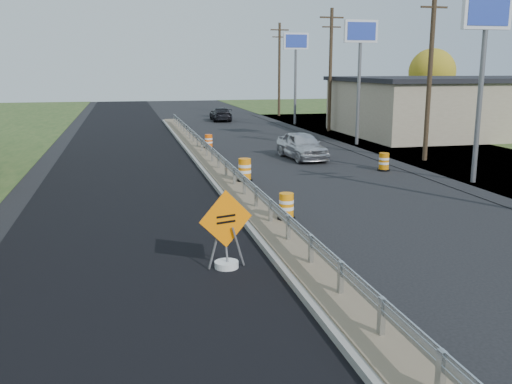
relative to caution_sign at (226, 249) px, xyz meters
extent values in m
plane|color=black|center=(2.00, 5.32, -0.51)|extent=(140.00, 140.00, 0.00)
cube|color=black|center=(-2.40, 15.32, -0.51)|extent=(7.20, 120.00, 0.01)
cube|color=gray|center=(2.00, 13.32, -0.42)|extent=(1.60, 55.00, 0.18)
cube|color=brown|center=(2.00, 13.32, -0.31)|extent=(1.25, 55.00, 0.05)
cube|color=silver|center=(2.00, -6.68, 0.07)|extent=(0.10, 0.15, 0.70)
cube|color=silver|center=(2.00, -4.68, 0.07)|extent=(0.10, 0.15, 0.70)
cube|color=silver|center=(2.00, -2.68, 0.07)|extent=(0.10, 0.15, 0.70)
cube|color=silver|center=(2.00, -0.68, 0.07)|extent=(0.10, 0.15, 0.70)
cube|color=silver|center=(2.00, 1.32, 0.07)|extent=(0.10, 0.15, 0.70)
cube|color=silver|center=(2.00, 3.32, 0.07)|extent=(0.10, 0.15, 0.70)
cube|color=silver|center=(2.00, 5.32, 0.07)|extent=(0.10, 0.15, 0.70)
cube|color=silver|center=(2.00, 7.32, 0.07)|extent=(0.10, 0.15, 0.70)
cube|color=silver|center=(2.00, 9.32, 0.07)|extent=(0.10, 0.15, 0.70)
cube|color=silver|center=(2.00, 11.32, 0.07)|extent=(0.10, 0.15, 0.70)
cube|color=silver|center=(2.00, 13.32, 0.07)|extent=(0.10, 0.15, 0.70)
cube|color=silver|center=(2.00, 15.32, 0.07)|extent=(0.10, 0.15, 0.70)
cube|color=silver|center=(2.00, 17.32, 0.07)|extent=(0.10, 0.15, 0.70)
cube|color=silver|center=(2.00, 19.32, 0.07)|extent=(0.10, 0.15, 0.70)
cube|color=silver|center=(2.00, 21.32, 0.07)|extent=(0.10, 0.15, 0.70)
cube|color=silver|center=(2.00, 23.32, 0.07)|extent=(0.10, 0.15, 0.70)
cube|color=silver|center=(2.00, 25.32, 0.07)|extent=(0.10, 0.15, 0.70)
cube|color=silver|center=(2.00, 27.32, 0.07)|extent=(0.10, 0.15, 0.70)
cube|color=silver|center=(2.00, 29.32, 0.07)|extent=(0.10, 0.15, 0.70)
cube|color=silver|center=(2.00, 31.32, 0.07)|extent=(0.10, 0.15, 0.70)
cube|color=silver|center=(2.00, 33.32, 0.07)|extent=(0.10, 0.15, 0.70)
cube|color=silver|center=(2.00, 35.32, 0.07)|extent=(0.10, 0.15, 0.70)
cube|color=silver|center=(2.00, 37.32, 0.07)|extent=(0.10, 0.15, 0.70)
cube|color=silver|center=(2.00, 14.32, 0.27)|extent=(0.04, 46.00, 0.34)
cube|color=silver|center=(2.00, 14.32, 0.19)|extent=(0.06, 46.00, 0.03)
cube|color=silver|center=(2.00, 14.32, 0.35)|extent=(0.06, 46.00, 0.03)
cube|color=tan|center=(23.00, 25.32, 1.49)|extent=(18.00, 12.00, 4.00)
cube|color=black|center=(23.00, 25.32, 3.61)|extent=(18.50, 12.50, 0.30)
cube|color=black|center=(14.05, 25.32, 1.09)|extent=(0.08, 7.20, 2.20)
cylinder|color=slate|center=(12.50, 8.32, 2.89)|extent=(0.22, 0.22, 6.80)
cube|color=white|center=(12.50, 8.32, 6.69)|extent=(2.20, 0.25, 1.40)
cube|color=#263FB2|center=(12.50, 8.32, 6.69)|extent=(1.90, 0.30, 1.10)
cylinder|color=slate|center=(12.50, 21.32, 2.89)|extent=(0.22, 0.22, 6.80)
cube|color=white|center=(12.50, 21.32, 6.69)|extent=(2.20, 0.25, 1.40)
cube|color=#263FB2|center=(12.50, 21.32, 6.69)|extent=(1.90, 0.30, 1.10)
cylinder|color=slate|center=(12.50, 35.32, 2.89)|extent=(0.22, 0.22, 6.80)
cube|color=white|center=(12.50, 35.32, 6.69)|extent=(2.20, 0.25, 1.40)
cube|color=#263FB2|center=(12.50, 35.32, 6.69)|extent=(1.90, 0.30, 1.10)
cylinder|color=#473523|center=(13.50, 14.32, 4.19)|extent=(0.26, 0.26, 9.40)
cube|color=#473523|center=(13.50, 14.32, 7.49)|extent=(1.50, 0.10, 0.10)
cylinder|color=#473523|center=(13.50, 29.32, 4.19)|extent=(0.26, 0.26, 9.40)
cube|color=#473523|center=(13.50, 29.32, 8.19)|extent=(1.90, 0.12, 0.12)
cube|color=#473523|center=(13.50, 29.32, 7.49)|extent=(1.50, 0.10, 0.10)
cylinder|color=#473523|center=(13.50, 44.32, 4.19)|extent=(0.26, 0.26, 9.40)
cube|color=#473523|center=(13.50, 44.32, 8.19)|extent=(1.90, 0.12, 0.12)
cube|color=#473523|center=(13.50, 44.32, 7.49)|extent=(1.50, 0.10, 0.10)
cylinder|color=#473523|center=(28.00, 39.32, 1.03)|extent=(0.36, 0.36, 3.08)
sphere|color=gold|center=(28.00, 39.32, 4.04)|extent=(4.62, 4.62, 4.62)
cylinder|color=white|center=(0.00, 0.00, -0.43)|extent=(0.61, 0.61, 0.17)
cube|color=slate|center=(-0.30, 0.00, 0.03)|extent=(0.36, 0.15, 1.05)
cube|color=slate|center=(0.30, 0.00, 0.03)|extent=(0.36, 0.15, 1.05)
cube|color=slate|center=(0.00, 0.05, 0.03)|extent=(0.12, 0.27, 1.07)
cube|color=orange|center=(0.00, 0.00, 0.77)|extent=(1.41, 0.47, 1.46)
cube|color=black|center=(0.00, -0.02, 0.85)|extent=(0.50, 0.16, 0.05)
cube|color=black|center=(0.00, -0.02, 0.70)|extent=(0.50, 0.16, 0.05)
cylinder|color=black|center=(2.55, 3.44, -0.24)|extent=(0.57, 0.57, 0.08)
cylinder|color=orange|center=(2.55, 3.44, 0.16)|extent=(0.46, 0.46, 0.80)
cylinder|color=white|center=(2.55, 3.44, 0.29)|extent=(0.47, 0.47, 0.11)
cylinder|color=white|center=(2.55, 3.44, 0.08)|extent=(0.47, 0.47, 0.11)
cylinder|color=black|center=(2.55, 9.83, -0.24)|extent=(0.66, 0.66, 0.09)
cylinder|color=orange|center=(2.55, 9.83, 0.22)|extent=(0.53, 0.53, 0.92)
cylinder|color=white|center=(2.55, 9.83, 0.38)|extent=(0.54, 0.54, 0.12)
cylinder|color=white|center=(2.55, 9.83, 0.14)|extent=(0.54, 0.54, 0.12)
cylinder|color=black|center=(2.55, 20.28, -0.25)|extent=(0.56, 0.56, 0.07)
cylinder|color=#FF5B0A|center=(2.55, 20.28, 0.15)|extent=(0.45, 0.45, 0.78)
cylinder|color=white|center=(2.55, 20.28, 0.28)|extent=(0.46, 0.46, 0.10)
cylinder|color=white|center=(2.55, 20.28, 0.07)|extent=(0.46, 0.46, 0.10)
cylinder|color=black|center=(9.98, 11.98, -0.47)|extent=(0.60, 0.60, 0.08)
cylinder|color=orange|center=(9.98, 11.98, -0.05)|extent=(0.48, 0.48, 0.84)
cylinder|color=white|center=(9.98, 11.98, 0.09)|extent=(0.50, 0.50, 0.11)
cylinder|color=white|center=(9.98, 11.98, -0.13)|extent=(0.50, 0.50, 0.11)
imported|color=silver|center=(7.19, 16.45, 0.24)|extent=(2.14, 4.53, 1.50)
imported|color=black|center=(6.68, 40.39, 0.12)|extent=(1.96, 4.46, 1.27)
camera|label=1|loc=(-2.36, -13.47, 4.44)|focal=40.00mm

